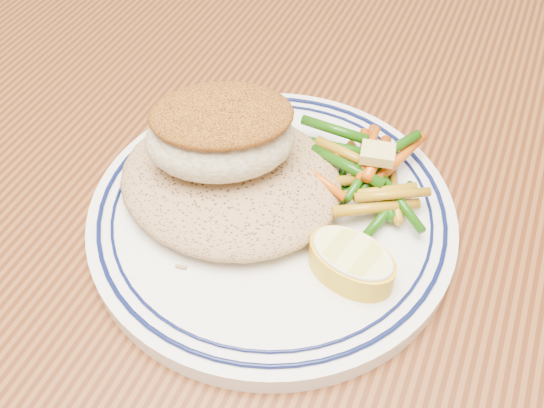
{
  "coord_description": "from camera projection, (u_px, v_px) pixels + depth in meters",
  "views": [
    {
      "loc": [
        0.15,
        -0.25,
        1.08
      ],
      "look_at": [
        0.04,
        -0.0,
        0.77
      ],
      "focal_mm": 40.0,
      "sensor_mm": 36.0,
      "label": 1
    }
  ],
  "objects": [
    {
      "name": "lemon_wedge",
      "position": [
        351.0,
        261.0,
        0.37
      ],
      "size": [
        0.06,
        0.06,
        0.02
      ],
      "color": "yellow",
      "rests_on": "plate"
    },
    {
      "name": "rice_pilaf",
      "position": [
        230.0,
        177.0,
        0.42
      ],
      "size": [
        0.16,
        0.14,
        0.03
      ],
      "primitive_type": "ellipsoid",
      "color": "#9E784F",
      "rests_on": "plate"
    },
    {
      "name": "fish_fillet",
      "position": [
        221.0,
        133.0,
        0.39
      ],
      "size": [
        0.12,
        0.11,
        0.05
      ],
      "color": "beige",
      "rests_on": "rice_pilaf"
    },
    {
      "name": "vegetable_pile",
      "position": [
        362.0,
        172.0,
        0.42
      ],
      "size": [
        0.11,
        0.11,
        0.03
      ],
      "color": "#174A09",
      "rests_on": "plate"
    },
    {
      "name": "plate",
      "position": [
        272.0,
        214.0,
        0.42
      ],
      "size": [
        0.25,
        0.25,
        0.02
      ],
      "color": "white",
      "rests_on": "dining_table"
    },
    {
      "name": "butter_pat",
      "position": [
        378.0,
        154.0,
        0.41
      ],
      "size": [
        0.03,
        0.02,
        0.01
      ],
      "primitive_type": "cube",
      "rotation": [
        0.0,
        0.0,
        0.2
      ],
      "color": "#E7CC71",
      "rests_on": "vegetable_pile"
    },
    {
      "name": "dining_table",
      "position": [
        224.0,
        277.0,
        0.51
      ],
      "size": [
        1.5,
        0.9,
        0.75
      ],
      "color": "#4A220E",
      "rests_on": "ground"
    }
  ]
}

